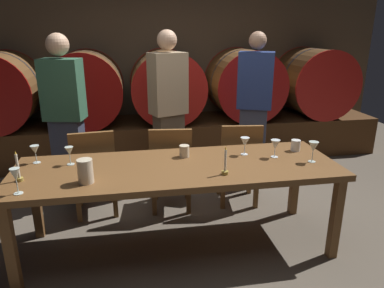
{
  "coord_description": "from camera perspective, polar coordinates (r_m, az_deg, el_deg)",
  "views": [
    {
      "loc": [
        -0.52,
        -2.73,
        1.77
      ],
      "look_at": [
        -0.01,
        0.15,
        0.82
      ],
      "focal_mm": 33.36,
      "sensor_mm": 36.0,
      "label": 1
    }
  ],
  "objects": [
    {
      "name": "barrel_shelf",
      "position": [
        5.12,
        -3.76,
        0.96
      ],
      "size": [
        5.95,
        0.9,
        0.53
      ],
      "primitive_type": "cube",
      "color": "#4C2D16",
      "rests_on": "ground"
    },
    {
      "name": "candle_right",
      "position": [
        2.65,
        5.31,
        -3.61
      ],
      "size": [
        0.05,
        0.05,
        0.22
      ],
      "color": "olive",
      "rests_on": "dining_table"
    },
    {
      "name": "cup_right",
      "position": [
        3.28,
        16.23,
        -0.21
      ],
      "size": [
        0.08,
        0.08,
        0.1
      ],
      "primitive_type": "cylinder",
      "color": "white",
      "rests_on": "dining_table"
    },
    {
      "name": "wine_barrel_left",
      "position": [
        4.96,
        -16.6,
        8.52
      ],
      "size": [
        0.97,
        0.9,
        0.97
      ],
      "color": "#513319",
      "rests_on": "barrel_shelf"
    },
    {
      "name": "chair_left",
      "position": [
        3.54,
        -15.39,
        -3.84
      ],
      "size": [
        0.44,
        0.44,
        0.88
      ],
      "rotation": [
        0.0,
        0.0,
        3.24
      ],
      "color": "brown",
      "rests_on": "ground"
    },
    {
      "name": "guest_right",
      "position": [
        4.11,
        9.87,
        5.44
      ],
      "size": [
        0.44,
        0.37,
        1.74
      ],
      "rotation": [
        0.0,
        0.0,
        2.75
      ],
      "color": "#33384C",
      "rests_on": "ground"
    },
    {
      "name": "wine_glass_center_right",
      "position": [
        3.07,
        8.45,
        0.28
      ],
      "size": [
        0.08,
        0.08,
        0.15
      ],
      "color": "white",
      "rests_on": "dining_table"
    },
    {
      "name": "wine_glass_left",
      "position": [
        2.58,
        -26.39,
        -4.55
      ],
      "size": [
        0.06,
        0.06,
        0.18
      ],
      "color": "silver",
      "rests_on": "dining_table"
    },
    {
      "name": "guest_left",
      "position": [
        3.82,
        -19.52,
        3.76
      ],
      "size": [
        0.42,
        0.31,
        1.73
      ],
      "rotation": [
        0.0,
        0.0,
        2.93
      ],
      "color": "#33384C",
      "rests_on": "ground"
    },
    {
      "name": "pitcher",
      "position": [
        2.6,
        -16.69,
        -4.19
      ],
      "size": [
        0.11,
        0.11,
        0.17
      ],
      "color": "beige",
      "rests_on": "dining_table"
    },
    {
      "name": "dining_table",
      "position": [
        2.85,
        -2.24,
        -4.7
      ],
      "size": [
        2.55,
        0.85,
        0.73
      ],
      "color": "brown",
      "rests_on": "ground"
    },
    {
      "name": "wine_barrel_center",
      "position": [
        4.95,
        -4.1,
        9.21
      ],
      "size": [
        0.97,
        0.9,
        0.97
      ],
      "color": "brown",
      "rests_on": "barrel_shelf"
    },
    {
      "name": "cup_left",
      "position": [
        3.0,
        -1.24,
        -1.15
      ],
      "size": [
        0.08,
        0.08,
        0.1
      ],
      "primitive_type": "cylinder",
      "color": "beige",
      "rests_on": "dining_table"
    },
    {
      "name": "wine_glass_center_left",
      "position": [
        2.98,
        -19.02,
        -1.18
      ],
      "size": [
        0.07,
        0.07,
        0.15
      ],
      "color": "silver",
      "rests_on": "dining_table"
    },
    {
      "name": "wine_barrel_right",
      "position": [
        5.18,
        8.27,
        9.47
      ],
      "size": [
        0.97,
        0.9,
        0.97
      ],
      "color": "brown",
      "rests_on": "barrel_shelf"
    },
    {
      "name": "wine_barrel_far_right",
      "position": [
        5.6,
        18.85,
        9.35
      ],
      "size": [
        0.97,
        0.9,
        0.97
      ],
      "color": "#513319",
      "rests_on": "barrel_shelf"
    },
    {
      "name": "candle_left",
      "position": [
        2.81,
        -25.98,
        -4.12
      ],
      "size": [
        0.05,
        0.05,
        0.23
      ],
      "color": "olive",
      "rests_on": "dining_table"
    },
    {
      "name": "wine_glass_far_right",
      "position": [
        3.03,
        18.83,
        -0.49
      ],
      "size": [
        0.08,
        0.08,
        0.17
      ],
      "color": "silver",
      "rests_on": "dining_table"
    },
    {
      "name": "wine_glass_far_left",
      "position": [
        3.11,
        -23.8,
        -0.93
      ],
      "size": [
        0.07,
        0.07,
        0.15
      ],
      "color": "silver",
      "rests_on": "dining_table"
    },
    {
      "name": "chair_right",
      "position": [
        3.66,
        7.54,
        -2.58
      ],
      "size": [
        0.45,
        0.45,
        0.88
      ],
      "rotation": [
        0.0,
        0.0,
        3.01
      ],
      "color": "brown",
      "rests_on": "ground"
    },
    {
      "name": "chair_center",
      "position": [
        3.51,
        -3.39,
        -3.34
      ],
      "size": [
        0.44,
        0.44,
        0.88
      ],
      "rotation": [
        0.0,
        0.0,
        3.03
      ],
      "color": "brown",
      "rests_on": "ground"
    },
    {
      "name": "guest_center",
      "position": [
        3.96,
        -3.79,
        5.42
      ],
      "size": [
        0.44,
        0.36,
        1.76
      ],
      "rotation": [
        0.0,
        0.0,
        3.52
      ],
      "color": "brown",
      "rests_on": "ground"
    },
    {
      "name": "wine_barrel_far_left",
      "position": [
        5.18,
        -28.34,
        7.51
      ],
      "size": [
        0.97,
        0.9,
        0.97
      ],
      "color": "brown",
      "rests_on": "barrel_shelf"
    },
    {
      "name": "ground_plane",
      "position": [
        3.3,
        0.64,
        -14.39
      ],
      "size": [
        8.59,
        8.59,
        0.0
      ],
      "primitive_type": "plane",
      "color": "brown"
    },
    {
      "name": "wine_glass_right",
      "position": [
        3.06,
        13.17,
        -0.15
      ],
      "size": [
        0.08,
        0.08,
        0.15
      ],
      "color": "white",
      "rests_on": "dining_table"
    },
    {
      "name": "back_wall",
      "position": [
        5.45,
        -4.67,
        13.96
      ],
      "size": [
        6.61,
        0.24,
        2.76
      ],
      "primitive_type": "cube",
      "color": "brown",
      "rests_on": "ground"
    }
  ]
}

